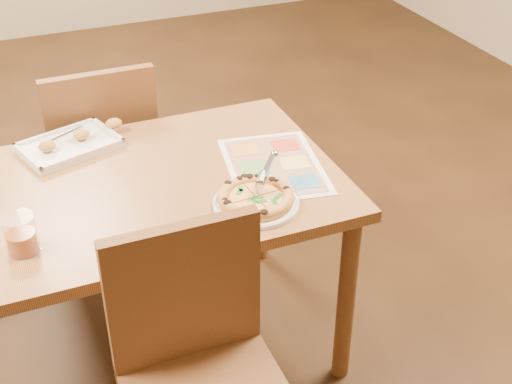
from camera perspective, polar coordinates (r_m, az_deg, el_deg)
name	(u,v)px	position (r m, az deg, el deg)	size (l,w,h in m)	color
dining_table	(138,207)	(2.34, -9.43, -1.23)	(1.30, 0.85, 0.72)	#9E6E3F
chair_near	(197,347)	(1.93, -4.73, -12.27)	(0.42, 0.42, 0.47)	brown
chair_far	(101,143)	(2.89, -12.27, 3.87)	(0.42, 0.42, 0.47)	brown
plate	(256,204)	(2.16, 0.00, -0.96)	(0.26, 0.26, 0.01)	white
pizza	(256,198)	(2.15, -0.02, -0.46)	(0.24, 0.24, 0.04)	#E0914C
pizza_cutter	(265,173)	(2.17, 0.76, 1.54)	(0.11, 0.11, 0.09)	silver
appetizer_tray	(72,144)	(2.54, -14.51, 3.73)	(0.38, 0.30, 0.06)	white
glass_tumbler	(21,237)	(2.06, -18.29, -3.40)	(0.09, 0.09, 0.11)	#89360A
menu	(274,166)	(2.36, 1.44, 2.12)	(0.31, 0.43, 0.01)	white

